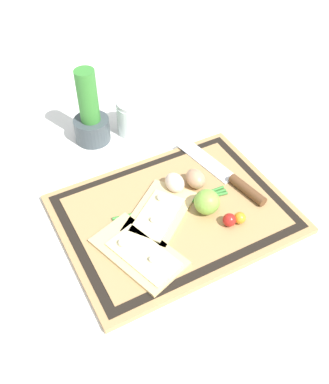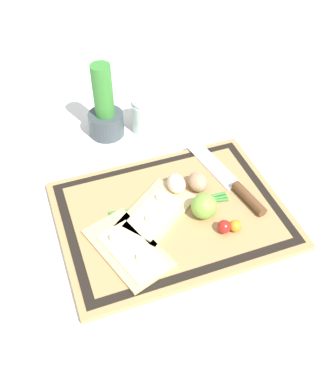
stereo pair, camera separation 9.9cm
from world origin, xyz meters
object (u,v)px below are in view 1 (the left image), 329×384
(pizza_slice_near, at_px, (139,252))
(egg_pink, at_px, (175,183))
(sauce_jar, at_px, (133,119))
(cherry_tomato_yellow, at_px, (240,218))
(herb_pot, at_px, (91,117))
(lime, at_px, (207,202))
(pizza_slice_far, at_px, (159,212))
(egg_brown, at_px, (195,179))
(cherry_tomato_red, at_px, (229,220))
(knife, at_px, (234,180))

(pizza_slice_near, distance_m, egg_pink, 0.20)
(pizza_slice_near, xyz_separation_m, sauce_jar, (0.17, 0.39, 0.02))
(cherry_tomato_yellow, relative_size, herb_pot, 0.13)
(lime, relative_size, sauce_jar, 0.61)
(egg_pink, xyz_separation_m, herb_pot, (-0.09, 0.28, 0.03))
(pizza_slice_near, bearing_deg, sauce_jar, 66.26)
(pizza_slice_far, relative_size, egg_brown, 3.70)
(pizza_slice_near, distance_m, lime, 0.18)
(lime, xyz_separation_m, cherry_tomato_yellow, (0.04, -0.06, -0.02))
(pizza_slice_near, height_order, herb_pot, herb_pot)
(herb_pot, bearing_deg, pizza_slice_far, -86.18)
(egg_brown, xyz_separation_m, egg_pink, (-0.05, 0.01, 0.00))
(cherry_tomato_yellow, distance_m, herb_pot, 0.46)
(cherry_tomato_yellow, bearing_deg, sauce_jar, 97.40)
(pizza_slice_far, height_order, herb_pot, herb_pot)
(lime, bearing_deg, herb_pot, 107.49)
(egg_pink, bearing_deg, herb_pot, 107.67)
(pizza_slice_far, distance_m, lime, 0.10)
(pizza_slice_far, height_order, cherry_tomato_yellow, cherry_tomato_yellow)
(pizza_slice_near, xyz_separation_m, lime, (0.18, 0.04, 0.02))
(cherry_tomato_yellow, height_order, sauce_jar, sauce_jar)
(cherry_tomato_red, xyz_separation_m, herb_pot, (-0.14, 0.42, 0.04))
(lime, xyz_separation_m, herb_pot, (-0.12, 0.37, 0.02))
(lime, xyz_separation_m, sauce_jar, (-0.01, 0.35, -0.00))
(pizza_slice_far, bearing_deg, cherry_tomato_yellow, -35.84)
(pizza_slice_near, relative_size, egg_pink, 3.97)
(pizza_slice_far, bearing_deg, herb_pot, 93.82)
(knife, xyz_separation_m, egg_brown, (-0.08, 0.04, 0.01))
(cherry_tomato_red, height_order, herb_pot, herb_pot)
(lime, bearing_deg, knife, 23.27)
(pizza_slice_near, height_order, pizza_slice_far, same)
(cherry_tomato_yellow, height_order, herb_pot, herb_pot)
(lime, bearing_deg, cherry_tomato_yellow, -53.51)
(pizza_slice_near, relative_size, knife, 0.76)
(pizza_slice_far, relative_size, sauce_jar, 2.16)
(cherry_tomato_yellow, bearing_deg, herb_pot, 110.56)
(herb_pot, bearing_deg, egg_brown, -64.77)
(egg_brown, bearing_deg, cherry_tomato_red, -89.27)
(knife, relative_size, egg_brown, 5.21)
(knife, bearing_deg, egg_brown, 156.57)
(pizza_slice_near, relative_size, lime, 3.81)
(egg_brown, distance_m, sauce_jar, 0.27)
(lime, bearing_deg, pizza_slice_near, -168.68)
(pizza_slice_near, height_order, knife, pizza_slice_near)
(cherry_tomato_red, bearing_deg, lime, 111.15)
(pizza_slice_far, distance_m, herb_pot, 0.33)
(cherry_tomato_red, bearing_deg, pizza_slice_far, 140.44)
(egg_brown, relative_size, cherry_tomato_yellow, 2.08)
(pizza_slice_near, distance_m, cherry_tomato_yellow, 0.23)
(egg_pink, xyz_separation_m, lime, (0.03, -0.09, 0.01))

